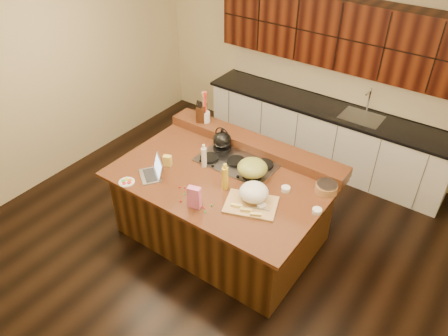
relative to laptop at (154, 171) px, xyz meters
The scene contains 33 objects.
room 0.85m from the laptop, 34.95° to the left, with size 5.52×5.02×2.72m.
island 0.92m from the laptop, 34.95° to the left, with size 2.40×1.60×0.92m.
back_ledge 1.30m from the laptop, 61.21° to the left, with size 2.40×0.30×0.12m, color black.
cooktop 0.97m from the laptop, 49.71° to the left, with size 0.92×0.52×0.05m.
back_counter 2.82m from the laptop, 70.84° to the left, with size 3.70×0.66×2.40m.
kettle 0.93m from the laptop, 69.48° to the left, with size 0.23×0.23×0.20m, color black.
green_bowl 1.11m from the laptop, 33.27° to the left, with size 0.34×0.34×0.19m, color olive.
laptop is the anchor object (origin of this frame).
oil_bottle 0.84m from the laptop, 19.62° to the left, with size 0.07×0.07×0.27m, color gold.
vinegar_bottle 0.59m from the laptop, 52.95° to the left, with size 0.06×0.06×0.25m, color silver.
wooden_tray 1.19m from the laptop, 12.59° to the left, with size 0.63×0.55×0.22m.
ramekin_a 1.30m from the laptop, 10.41° to the left, with size 0.10×0.10×0.04m, color white.
ramekin_b 1.84m from the laptop, 15.79° to the left, with size 0.10×0.10×0.04m, color white.
ramekin_c 1.48m from the laptop, 25.06° to the left, with size 0.10×0.10×0.04m, color white.
strainer_bowl 1.91m from the laptop, 26.95° to the left, with size 0.24×0.24×0.09m, color #996B3F.
kitchen_timer 1.05m from the laptop, 15.18° to the left, with size 0.08×0.08×0.07m, color silver.
pink_bag 0.73m from the laptop, 11.91° to the right, with size 0.13×0.07×0.25m, color pink.
candy_plate 0.32m from the laptop, 120.13° to the right, with size 0.18×0.18×0.01m, color white.
package_box 0.24m from the laptop, 91.59° to the left, with size 0.09×0.06×0.13m, color #EBCC53.
utensil_crock 1.15m from the laptop, 96.84° to the left, with size 0.12×0.12×0.14m, color white.
knife_block 1.17m from the laptop, 99.70° to the left, with size 0.11×0.17×0.21m, color black.
gumdrop_0 0.44m from the laptop, ahead, with size 0.02×0.02×0.02m, color red.
gumdrop_1 0.87m from the laptop, 10.74° to the right, with size 0.02×0.02×0.02m, color #198C26.
gumdrop_2 0.57m from the laptop, 17.99° to the right, with size 0.02×0.02×0.02m, color red.
gumdrop_3 0.69m from the laptop, ahead, with size 0.02×0.02×0.02m, color #198C26.
gumdrop_4 0.67m from the laptop, 12.36° to the right, with size 0.02×0.02×0.02m, color red.
gumdrop_5 0.66m from the laptop, ahead, with size 0.02×0.02×0.02m, color #198C26.
gumdrop_6 0.39m from the laptop, ahead, with size 0.02×0.02×0.02m, color red.
gumdrop_7 0.85m from the laptop, ahead, with size 0.02×0.02×0.02m, color #198C26.
gumdrop_8 0.80m from the laptop, ahead, with size 0.02×0.02×0.02m, color red.
gumdrop_9 0.50m from the laptop, ahead, with size 0.02×0.02×0.02m, color #198C26.
gumdrop_10 0.58m from the laptop, ahead, with size 0.02×0.02×0.02m, color red.
gumdrop_11 0.43m from the laptop, ahead, with size 0.02×0.02×0.02m, color #198C26.
Camera 1 is at (2.31, -3.18, 3.91)m, focal length 35.00 mm.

